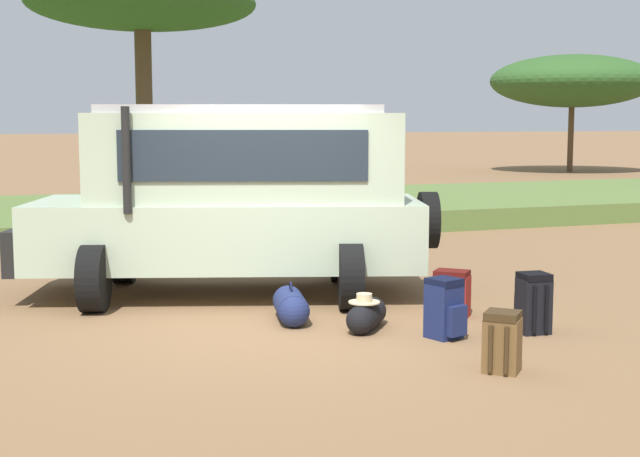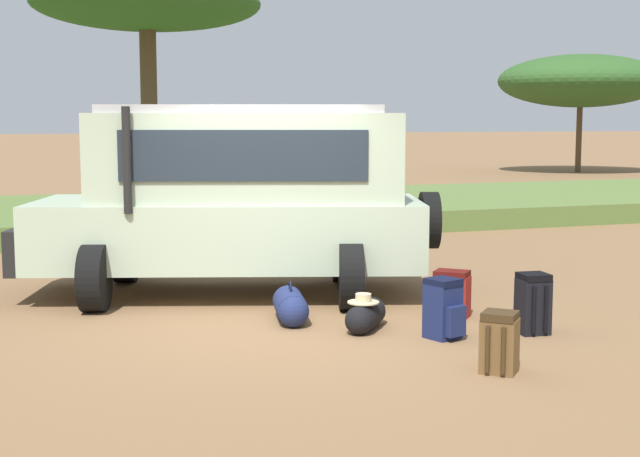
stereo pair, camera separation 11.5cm
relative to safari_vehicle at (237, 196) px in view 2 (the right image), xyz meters
The scene contains 11 objects.
ground_plane 2.35m from the safari_vehicle, 92.07° to the right, with size 320.00×320.00×0.00m, color olive.
grass_bank 8.48m from the safari_vehicle, 90.48° to the left, with size 120.00×7.00×0.44m.
safari_vehicle is the anchor object (origin of this frame).
backpack_beside_front_wheel 4.59m from the safari_vehicle, 73.17° to the right, with size 0.44×0.44×0.55m.
backpack_cluster_center 4.06m from the safari_vehicle, 52.36° to the right, with size 0.33×0.41×0.65m.
backpack_near_rear_wheel 3.45m from the safari_vehicle, 64.73° to the right, with size 0.38×0.45×0.63m.
backpack_outermost 3.07m from the safari_vehicle, 46.61° to the right, with size 0.49×0.49×0.54m.
duffel_bag_low_black_case 2.73m from the safari_vehicle, 71.09° to the right, with size 0.63×0.71×0.41m.
duffel_bag_soft_canvas 2.03m from the safari_vehicle, 84.32° to the right, with size 0.48×0.96×0.45m.
acacia_tree_left_mid 8.39m from the safari_vehicle, 88.95° to the left, with size 4.72×4.26×5.20m.
acacia_tree_right_mid 30.73m from the safari_vehicle, 46.08° to the left, with size 7.29×6.74×5.14m.
Camera 2 is at (-2.80, -9.10, 2.24)m, focal length 50.00 mm.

